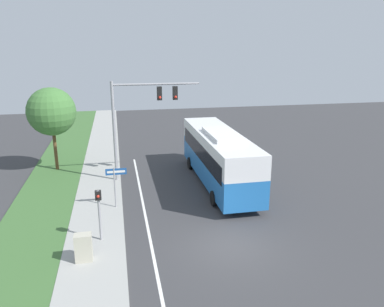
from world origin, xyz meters
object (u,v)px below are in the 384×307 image
object	(u,v)px
signal_gantry	(139,111)
street_sign	(115,181)
bus	(219,154)
utility_cabinet	(83,248)
pedestrian_signal	(99,207)

from	to	relation	value
signal_gantry	street_sign	xyz separation A→B (m)	(-1.78, -4.66, -3.15)
bus	utility_cabinet	world-z (taller)	bus
bus	pedestrian_signal	distance (m)	10.04
pedestrian_signal	street_sign	distance (m)	3.81
bus	street_sign	distance (m)	7.40
pedestrian_signal	utility_cabinet	bearing A→B (deg)	-111.24
bus	street_sign	xyz separation A→B (m)	(-6.83, -2.81, -0.36)
pedestrian_signal	utility_cabinet	xyz separation A→B (m)	(-0.67, -1.72, -1.07)
bus	pedestrian_signal	xyz separation A→B (m)	(-7.62, -6.54, -0.26)
street_sign	utility_cabinet	xyz separation A→B (m)	(-1.45, -5.44, -0.98)
signal_gantry	pedestrian_signal	bearing A→B (deg)	-106.99
bus	street_sign	bearing A→B (deg)	-157.64
pedestrian_signal	street_sign	xyz separation A→B (m)	(0.78, 3.72, -0.10)
bus	utility_cabinet	xyz separation A→B (m)	(-8.29, -8.26, -1.34)
street_sign	utility_cabinet	distance (m)	5.72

